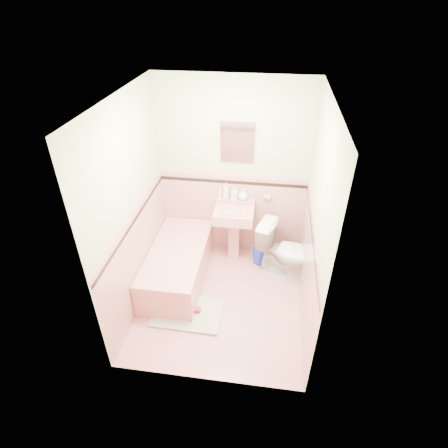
# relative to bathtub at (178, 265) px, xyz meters

# --- Properties ---
(floor) EXTENTS (2.20, 2.20, 0.00)m
(floor) POSITION_rel_bathtub_xyz_m (0.63, -0.33, -0.23)
(floor) COLOR #D68E8C
(floor) RESTS_ON ground
(ceiling) EXTENTS (2.20, 2.20, 0.00)m
(ceiling) POSITION_rel_bathtub_xyz_m (0.63, -0.33, 2.27)
(ceiling) COLOR white
(ceiling) RESTS_ON ground
(wall_back) EXTENTS (2.50, 0.00, 2.50)m
(wall_back) POSITION_rel_bathtub_xyz_m (0.63, 0.77, 1.02)
(wall_back) COLOR #F1E6C4
(wall_back) RESTS_ON ground
(wall_front) EXTENTS (2.50, 0.00, 2.50)m
(wall_front) POSITION_rel_bathtub_xyz_m (0.63, -1.43, 1.02)
(wall_front) COLOR #F1E6C4
(wall_front) RESTS_ON ground
(wall_left) EXTENTS (0.00, 2.50, 2.50)m
(wall_left) POSITION_rel_bathtub_xyz_m (-0.37, -0.33, 1.02)
(wall_left) COLOR #F1E6C4
(wall_left) RESTS_ON ground
(wall_right) EXTENTS (0.00, 2.50, 2.50)m
(wall_right) POSITION_rel_bathtub_xyz_m (1.63, -0.33, 1.02)
(wall_right) COLOR #F1E6C4
(wall_right) RESTS_ON ground
(wainscot_back) EXTENTS (2.00, 0.00, 2.00)m
(wainscot_back) POSITION_rel_bathtub_xyz_m (0.63, 0.76, 0.38)
(wainscot_back) COLOR #D99491
(wainscot_back) RESTS_ON ground
(wainscot_front) EXTENTS (2.00, 0.00, 2.00)m
(wainscot_front) POSITION_rel_bathtub_xyz_m (0.63, -1.42, 0.38)
(wainscot_front) COLOR #D99491
(wainscot_front) RESTS_ON ground
(wainscot_left) EXTENTS (0.00, 2.20, 2.20)m
(wainscot_left) POSITION_rel_bathtub_xyz_m (-0.36, -0.33, 0.38)
(wainscot_left) COLOR #D99491
(wainscot_left) RESTS_ON ground
(wainscot_right) EXTENTS (0.00, 2.20, 2.20)m
(wainscot_right) POSITION_rel_bathtub_xyz_m (1.62, -0.33, 0.38)
(wainscot_right) COLOR #D99491
(wainscot_right) RESTS_ON ground
(accent_back) EXTENTS (2.00, 0.00, 2.00)m
(accent_back) POSITION_rel_bathtub_xyz_m (0.63, 0.75, 0.90)
(accent_back) COLOR black
(accent_back) RESTS_ON ground
(accent_front) EXTENTS (2.00, 0.00, 2.00)m
(accent_front) POSITION_rel_bathtub_xyz_m (0.63, -1.41, 0.90)
(accent_front) COLOR black
(accent_front) RESTS_ON ground
(accent_left) EXTENTS (0.00, 2.20, 2.20)m
(accent_left) POSITION_rel_bathtub_xyz_m (-0.35, -0.33, 0.89)
(accent_left) COLOR black
(accent_left) RESTS_ON ground
(accent_right) EXTENTS (0.00, 2.20, 2.20)m
(accent_right) POSITION_rel_bathtub_xyz_m (1.61, -0.33, 0.89)
(accent_right) COLOR black
(accent_right) RESTS_ON ground
(cap_back) EXTENTS (2.00, 0.00, 2.00)m
(cap_back) POSITION_rel_bathtub_xyz_m (0.63, 0.75, 0.99)
(cap_back) COLOR #D68D90
(cap_back) RESTS_ON ground
(cap_front) EXTENTS (2.00, 0.00, 2.00)m
(cap_front) POSITION_rel_bathtub_xyz_m (0.63, -1.41, 0.99)
(cap_front) COLOR #D68D90
(cap_front) RESTS_ON ground
(cap_left) EXTENTS (0.00, 2.20, 2.20)m
(cap_left) POSITION_rel_bathtub_xyz_m (-0.35, -0.33, 1.00)
(cap_left) COLOR #D68D90
(cap_left) RESTS_ON ground
(cap_right) EXTENTS (0.00, 2.20, 2.20)m
(cap_right) POSITION_rel_bathtub_xyz_m (1.61, -0.33, 1.00)
(cap_right) COLOR #D68D90
(cap_right) RESTS_ON ground
(bathtub) EXTENTS (0.70, 1.50, 0.45)m
(bathtub) POSITION_rel_bathtub_xyz_m (0.00, 0.00, 0.00)
(bathtub) COLOR #D18583
(bathtub) RESTS_ON floor
(tub_faucet) EXTENTS (0.04, 0.12, 0.04)m
(tub_faucet) POSITION_rel_bathtub_xyz_m (0.00, 0.72, 0.41)
(tub_faucet) COLOR silver
(tub_faucet) RESTS_ON wall_back
(sink) EXTENTS (0.53, 0.48, 0.83)m
(sink) POSITION_rel_bathtub_xyz_m (0.68, 0.53, 0.19)
(sink) COLOR #D18583
(sink) RESTS_ON floor
(sink_faucet) EXTENTS (0.02, 0.02, 0.10)m
(sink_faucet) POSITION_rel_bathtub_xyz_m (0.68, 0.67, 0.72)
(sink_faucet) COLOR silver
(sink_faucet) RESTS_ON sink
(medicine_cabinet) EXTENTS (0.41, 0.04, 0.51)m
(medicine_cabinet) POSITION_rel_bathtub_xyz_m (0.68, 0.74, 1.47)
(medicine_cabinet) COLOR white
(medicine_cabinet) RESTS_ON wall_back
(soap_dish) EXTENTS (0.11, 0.06, 0.04)m
(soap_dish) POSITION_rel_bathtub_xyz_m (1.10, 0.73, 0.72)
(soap_dish) COLOR #D18583
(soap_dish) RESTS_ON wall_back
(soap_bottle_left) EXTENTS (0.11, 0.11, 0.23)m
(soap_bottle_left) POSITION_rel_bathtub_xyz_m (0.54, 0.71, 0.78)
(soap_bottle_left) COLOR #B2B2B2
(soap_bottle_left) RESTS_ON sink
(soap_bottle_mid) EXTENTS (0.11, 0.11, 0.19)m
(soap_bottle_mid) POSITION_rel_bathtub_xyz_m (0.66, 0.71, 0.76)
(soap_bottle_mid) COLOR #B2B2B2
(soap_bottle_mid) RESTS_ON sink
(soap_bottle_right) EXTENTS (0.16, 0.16, 0.17)m
(soap_bottle_right) POSITION_rel_bathtub_xyz_m (0.78, 0.71, 0.75)
(soap_bottle_right) COLOR #B2B2B2
(soap_bottle_right) RESTS_ON sink
(tube) EXTENTS (0.04, 0.04, 0.12)m
(tube) POSITION_rel_bathtub_xyz_m (0.46, 0.71, 0.72)
(tube) COLOR white
(tube) RESTS_ON sink
(toilet) EXTENTS (0.86, 0.65, 0.78)m
(toilet) POSITION_rel_bathtub_xyz_m (1.41, 0.29, 0.16)
(toilet) COLOR white
(toilet) RESTS_ON floor
(bucket) EXTENTS (0.24, 0.24, 0.23)m
(bucket) POSITION_rel_bathtub_xyz_m (1.07, 0.49, -0.11)
(bucket) COLOR #1927AC
(bucket) RESTS_ON floor
(bath_mat) EXTENTS (0.84, 0.57, 0.03)m
(bath_mat) POSITION_rel_bathtub_xyz_m (0.26, -0.61, -0.21)
(bath_mat) COLOR #99A88C
(bath_mat) RESTS_ON floor
(shoe) EXTENTS (0.15, 0.08, 0.06)m
(shoe) POSITION_rel_bathtub_xyz_m (0.34, -0.58, -0.16)
(shoe) COLOR #BF1E59
(shoe) RESTS_ON bath_mat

